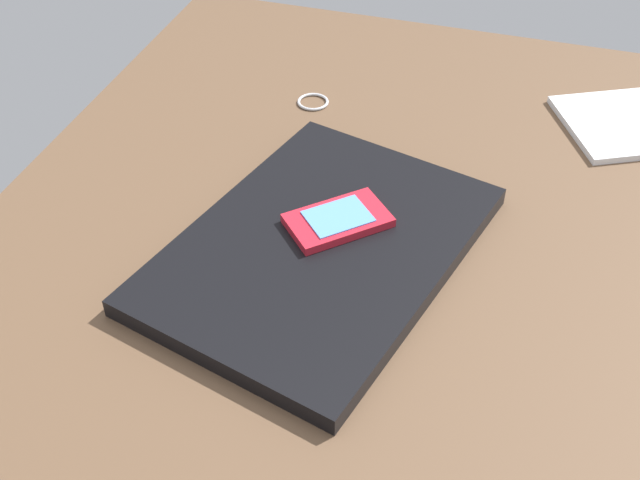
# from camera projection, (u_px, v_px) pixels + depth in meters

# --- Properties ---
(desk_surface) EXTENTS (1.20, 0.80, 0.03)m
(desk_surface) POSITION_uv_depth(u_px,v_px,m) (341.00, 340.00, 0.71)
(desk_surface) COLOR brown
(desk_surface) RESTS_ON ground
(laptop_closed) EXTENTS (0.39, 0.32, 0.02)m
(laptop_closed) POSITION_uv_depth(u_px,v_px,m) (320.00, 248.00, 0.77)
(laptop_closed) COLOR black
(laptop_closed) RESTS_ON desk_surface
(cell_phone_on_laptop) EXTENTS (0.11, 0.11, 0.01)m
(cell_phone_on_laptop) POSITION_uv_depth(u_px,v_px,m) (338.00, 220.00, 0.78)
(cell_phone_on_laptop) COLOR red
(cell_phone_on_laptop) RESTS_ON laptop_closed
(key_ring) EXTENTS (0.04, 0.04, 0.00)m
(key_ring) POSITION_uv_depth(u_px,v_px,m) (313.00, 102.00, 0.98)
(key_ring) COLOR silver
(key_ring) RESTS_ON desk_surface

